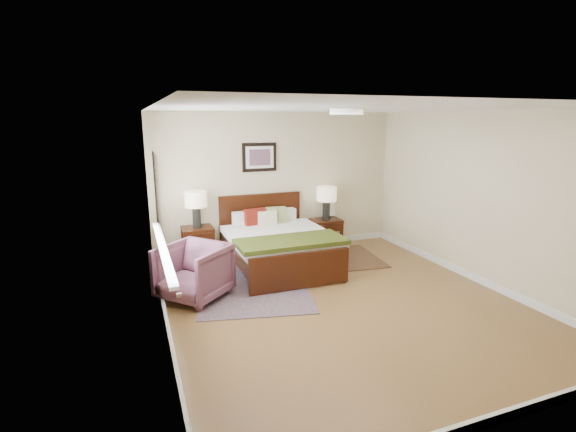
% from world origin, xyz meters
% --- Properties ---
extents(floor, '(5.00, 5.00, 0.00)m').
position_xyz_m(floor, '(0.00, 0.00, 0.00)').
color(floor, brown).
rests_on(floor, ground).
extents(back_wall, '(4.50, 0.04, 2.50)m').
position_xyz_m(back_wall, '(0.00, 2.50, 1.25)').
color(back_wall, beige).
rests_on(back_wall, ground).
extents(front_wall, '(4.50, 0.04, 2.50)m').
position_xyz_m(front_wall, '(0.00, -2.50, 1.25)').
color(front_wall, beige).
rests_on(front_wall, ground).
extents(left_wall, '(0.04, 5.00, 2.50)m').
position_xyz_m(left_wall, '(-2.25, 0.00, 1.25)').
color(left_wall, beige).
rests_on(left_wall, ground).
extents(right_wall, '(0.04, 5.00, 2.50)m').
position_xyz_m(right_wall, '(2.25, 0.00, 1.25)').
color(right_wall, beige).
rests_on(right_wall, ground).
extents(ceiling, '(4.50, 5.00, 0.02)m').
position_xyz_m(ceiling, '(0.00, 0.00, 2.50)').
color(ceiling, white).
rests_on(ceiling, back_wall).
extents(window, '(0.11, 2.72, 1.32)m').
position_xyz_m(window, '(-2.20, 0.70, 1.38)').
color(window, silver).
rests_on(window, left_wall).
extents(door, '(0.06, 1.00, 2.18)m').
position_xyz_m(door, '(-2.23, -1.75, 1.07)').
color(door, silver).
rests_on(door, ground).
extents(ceil_fixture, '(0.44, 0.44, 0.08)m').
position_xyz_m(ceil_fixture, '(0.00, 0.00, 2.47)').
color(ceil_fixture, white).
rests_on(ceil_fixture, ceiling).
extents(bed, '(1.62, 1.95, 1.05)m').
position_xyz_m(bed, '(-0.35, 1.54, 0.49)').
color(bed, '#371608').
rests_on(bed, ground).
extents(wall_art, '(0.62, 0.05, 0.50)m').
position_xyz_m(wall_art, '(-0.35, 2.47, 1.72)').
color(wall_art, black).
rests_on(wall_art, back_wall).
extents(nightstand_left, '(0.51, 0.46, 0.61)m').
position_xyz_m(nightstand_left, '(-1.52, 2.25, 0.48)').
color(nightstand_left, '#371608').
rests_on(nightstand_left, ground).
extents(nightstand_right, '(0.55, 0.41, 0.54)m').
position_xyz_m(nightstand_right, '(0.87, 2.26, 0.34)').
color(nightstand_right, '#371608').
rests_on(nightstand_right, ground).
extents(lamp_left, '(0.37, 0.37, 0.61)m').
position_xyz_m(lamp_left, '(-1.52, 2.27, 1.04)').
color(lamp_left, black).
rests_on(lamp_left, nightstand_left).
extents(lamp_right, '(0.37, 0.37, 0.61)m').
position_xyz_m(lamp_right, '(0.87, 2.27, 0.98)').
color(lamp_right, black).
rests_on(lamp_right, nightstand_right).
extents(armchair, '(1.15, 1.15, 0.75)m').
position_xyz_m(armchair, '(-1.80, 0.80, 0.37)').
color(armchair, brown).
rests_on(armchair, ground).
extents(rug_persian, '(1.95, 2.43, 0.01)m').
position_xyz_m(rug_persian, '(-0.92, 0.97, 0.01)').
color(rug_persian, '#0B163A').
rests_on(rug_persian, ground).
extents(rug_navy, '(0.99, 1.37, 0.01)m').
position_xyz_m(rug_navy, '(1.04, 1.54, 0.01)').
color(rug_navy, black).
rests_on(rug_navy, ground).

